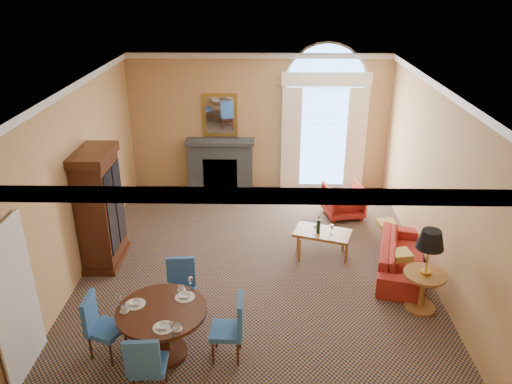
{
  "coord_description": "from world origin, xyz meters",
  "views": [
    {
      "loc": [
        0.16,
        -7.46,
        4.84
      ],
      "look_at": [
        0.0,
        0.5,
        1.3
      ],
      "focal_mm": 35.0,
      "sensor_mm": 36.0,
      "label": 1
    }
  ],
  "objects_px": {
    "sofa": "(402,257)",
    "coffee_table": "(322,234)",
    "armoire": "(100,210)",
    "dining_table": "(163,322)",
    "armchair": "(343,200)",
    "side_table": "(427,261)"
  },
  "relations": [
    {
      "from": "armchair",
      "to": "side_table",
      "type": "relative_size",
      "value": 0.58
    },
    {
      "from": "armoire",
      "to": "dining_table",
      "type": "bearing_deg",
      "value": -57.75
    },
    {
      "from": "coffee_table",
      "to": "dining_table",
      "type": "bearing_deg",
      "value": -113.8
    },
    {
      "from": "sofa",
      "to": "coffee_table",
      "type": "height_order",
      "value": "coffee_table"
    },
    {
      "from": "armoire",
      "to": "side_table",
      "type": "relative_size",
      "value": 1.57
    },
    {
      "from": "armoire",
      "to": "dining_table",
      "type": "height_order",
      "value": "armoire"
    },
    {
      "from": "sofa",
      "to": "armchair",
      "type": "bearing_deg",
      "value": 33.25
    },
    {
      "from": "armoire",
      "to": "sofa",
      "type": "distance_m",
      "value": 5.33
    },
    {
      "from": "armoire",
      "to": "side_table",
      "type": "height_order",
      "value": "armoire"
    },
    {
      "from": "dining_table",
      "to": "armchair",
      "type": "xyz_separation_m",
      "value": [
        3.02,
        4.34,
        -0.2
      ]
    },
    {
      "from": "dining_table",
      "to": "sofa",
      "type": "xyz_separation_m",
      "value": [
        3.74,
        2.17,
        -0.27
      ]
    },
    {
      "from": "armchair",
      "to": "side_table",
      "type": "xyz_separation_m",
      "value": [
        0.77,
        -3.23,
        0.51
      ]
    },
    {
      "from": "armchair",
      "to": "coffee_table",
      "type": "distance_m",
      "value": 1.8
    },
    {
      "from": "sofa",
      "to": "coffee_table",
      "type": "distance_m",
      "value": 1.44
    },
    {
      "from": "sofa",
      "to": "dining_table",
      "type": "bearing_deg",
      "value": 134.96
    },
    {
      "from": "sofa",
      "to": "coffee_table",
      "type": "xyz_separation_m",
      "value": [
        -1.35,
        0.48,
        0.18
      ]
    },
    {
      "from": "armchair",
      "to": "dining_table",
      "type": "bearing_deg",
      "value": 43.36
    },
    {
      "from": "sofa",
      "to": "side_table",
      "type": "xyz_separation_m",
      "value": [
        0.05,
        -1.06,
        0.59
      ]
    },
    {
      "from": "armchair",
      "to": "side_table",
      "type": "bearing_deg",
      "value": 91.67
    },
    {
      "from": "dining_table",
      "to": "sofa",
      "type": "relative_size",
      "value": 0.62
    },
    {
      "from": "armoire",
      "to": "dining_table",
      "type": "relative_size",
      "value": 1.75
    },
    {
      "from": "armoire",
      "to": "sofa",
      "type": "height_order",
      "value": "armoire"
    }
  ]
}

